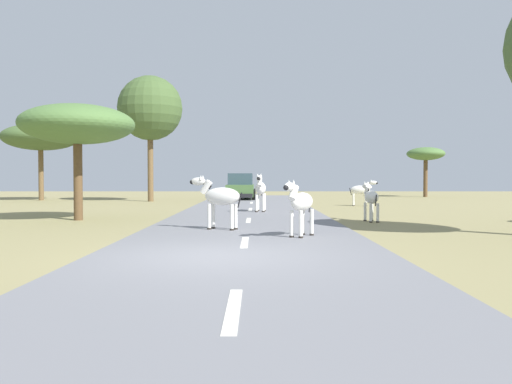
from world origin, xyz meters
TOP-DOWN VIEW (x-y plane):
  - ground_plane at (0.00, 0.00)m, footprint 90.00×90.00m
  - road at (0.50, 0.00)m, footprint 6.00×64.00m
  - lane_markings at (0.50, -1.00)m, footprint 0.16×56.00m
  - zebra_0 at (0.95, 12.43)m, footprint 0.56×1.76m
  - zebra_1 at (-0.29, 4.93)m, footprint 1.58×0.84m
  - zebra_2 at (6.39, 17.63)m, footprint 1.48×0.61m
  - zebra_3 at (1.88, 3.11)m, footprint 0.97×1.39m
  - zebra_4 at (4.76, 8.06)m, footprint 0.47×1.48m
  - car_0 at (-0.29, 25.18)m, footprint 2.04×4.35m
  - tree_2 at (-13.50, 24.31)m, footprint 4.94×4.94m
  - tree_5 at (13.85, 29.92)m, footprint 2.87×2.87m
  - tree_6 at (-5.91, 22.72)m, footprint 4.06×4.06m
  - tree_7 at (-5.63, 8.63)m, footprint 4.04×4.04m

SIDE VIEW (x-z plane):
  - ground_plane at x=0.00m, z-range 0.00..0.00m
  - road at x=0.50m, z-range 0.00..0.05m
  - lane_markings at x=0.50m, z-range 0.05..0.06m
  - zebra_4 at x=4.76m, z-range 0.13..1.53m
  - zebra_2 at x=6.39m, z-range 0.14..1.55m
  - car_0 at x=-0.29m, z-range -0.02..1.72m
  - zebra_3 at x=1.88m, z-range 0.19..1.63m
  - zebra_1 at x=-0.29m, z-range 0.20..1.76m
  - zebra_0 at x=0.95m, z-range 0.21..1.86m
  - tree_5 at x=13.85m, z-range 1.35..5.19m
  - tree_7 at x=-5.63m, z-range 1.34..5.48m
  - tree_2 at x=-13.50m, z-range 1.63..6.67m
  - tree_6 at x=-5.91m, z-range 1.90..9.81m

